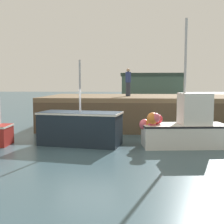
% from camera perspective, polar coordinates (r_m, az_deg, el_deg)
% --- Properties ---
extents(ground, '(120.00, 160.00, 0.10)m').
position_cam_1_polar(ground, '(12.99, -4.78, -6.90)').
color(ground, '#38515B').
extents(pier, '(12.24, 6.42, 1.96)m').
position_cam_1_polar(pier, '(18.17, 6.15, 1.90)').
color(pier, brown).
rests_on(pier, ground).
extents(fishing_boat_near_right, '(3.85, 2.15, 3.79)m').
position_cam_1_polar(fishing_boat_near_right, '(13.24, -6.17, -3.01)').
color(fishing_boat_near_right, '#19232D').
rests_on(fishing_boat_near_right, ground).
extents(fishing_boat_mid, '(3.80, 1.82, 5.48)m').
position_cam_1_polar(fishing_boat_mid, '(13.08, 13.90, -2.85)').
color(fishing_boat_mid, silver).
rests_on(fishing_boat_mid, ground).
extents(rowboat, '(1.55, 1.03, 0.37)m').
position_cam_1_polar(rowboat, '(14.99, 19.98, -4.70)').
color(rowboat, silver).
rests_on(rowboat, ground).
extents(dockworker, '(0.34, 0.34, 1.71)m').
position_cam_1_polar(dockworker, '(18.19, 3.16, 5.80)').
color(dockworker, '#2D3342').
rests_on(dockworker, pier).
extents(warehouse, '(10.26, 5.56, 4.39)m').
position_cam_1_polar(warehouse, '(49.73, 7.72, 4.96)').
color(warehouse, '#4C6656').
rests_on(warehouse, ground).
extents(mooring_buoy_foreground, '(0.50, 0.50, 0.73)m').
position_cam_1_polar(mooring_buoy_foreground, '(13.62, -9.51, -4.73)').
color(mooring_buoy_foreground, yellow).
rests_on(mooring_buoy_foreground, ground).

